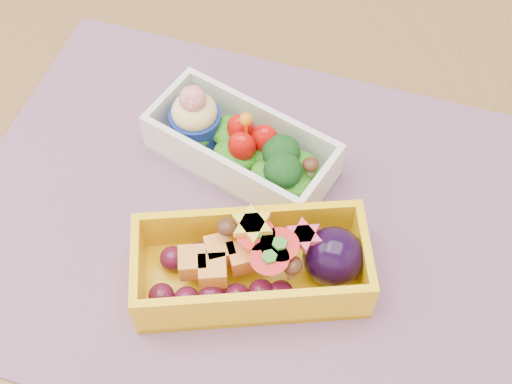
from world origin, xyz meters
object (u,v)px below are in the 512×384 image
(table, at_px, (227,286))
(placemat, at_px, (246,220))
(bento_yellow, at_px, (257,265))
(bento_white, at_px, (241,146))

(table, xyz_separation_m, placemat, (0.02, 0.02, 0.10))
(table, height_order, bento_yellow, bento_yellow)
(table, bearing_deg, bento_white, 95.07)
(bento_yellow, bearing_deg, placemat, 94.98)
(placemat, xyz_separation_m, bento_white, (-0.02, 0.06, 0.02))
(table, height_order, bento_white, bento_white)
(table, xyz_separation_m, bento_yellow, (0.04, -0.03, 0.13))
(bento_white, bearing_deg, placemat, -52.32)
(placemat, bearing_deg, bento_white, 110.78)
(table, height_order, placemat, placemat)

